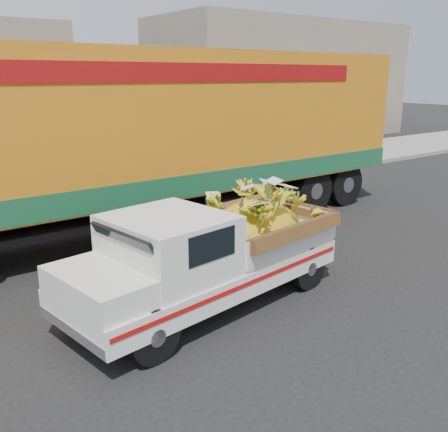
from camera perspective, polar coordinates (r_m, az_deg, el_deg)
ground at (r=8.63m, az=5.00°, el=-6.78°), size 100.00×100.00×0.00m
curb at (r=13.33m, az=-11.91°, el=1.45°), size 60.00×0.25×0.15m
sidewalk at (r=15.22m, az=-15.27°, el=2.99°), size 60.00×4.00×0.14m
building_right at (r=28.38m, az=6.53°, el=15.12°), size 14.00×6.00×6.00m
pickup_truck at (r=7.46m, az=-0.16°, el=-3.68°), size 4.52×2.19×1.52m
semi_trailer at (r=10.88m, az=-6.33°, el=9.48°), size 12.01×2.65×3.80m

